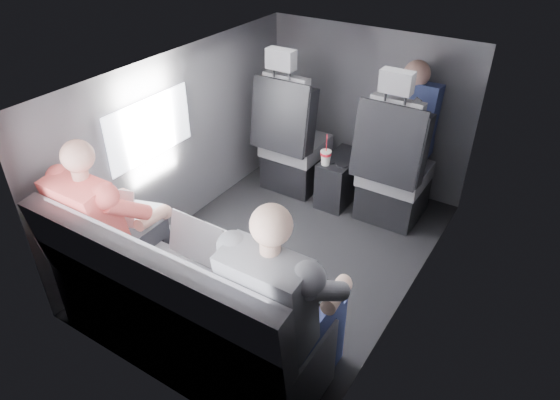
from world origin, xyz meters
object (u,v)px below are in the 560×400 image
Objects in this scene: front_seat_left at (292,146)px; center_console at (340,179)px; soda_cup at (326,157)px; passenger_front_right at (410,121)px; rear_bench at (182,314)px; laptop_silver at (208,242)px; passenger_rear_right at (284,302)px; front_seat_right at (392,174)px; passenger_rear_left at (111,225)px; laptop_black at (291,282)px; laptop_white at (124,210)px.

center_console is (0.45, 0.04, -0.20)m from front_seat_left.
soda_cup is 0.70m from passenger_front_right.
laptop_silver is (0.00, 0.26, 0.33)m from rear_bench.
passenger_front_right is (-0.16, 2.06, 0.12)m from passenger_rear_right.
front_seat_left is at bearing 160.92° from soda_cup.
passenger_rear_left is at bearing -119.84° from front_seat_right.
passenger_rear_left is at bearing -116.49° from passenger_front_right.
laptop_silver is at bearing 15.86° from passenger_rear_left.
passenger_rear_right is at bearing -85.68° from passenger_front_right.
center_console is 1.86m from laptop_black.
front_seat_left is 1.69m from laptop_white.
rear_bench is 3.81× the size of laptop_black.
passenger_rear_right is (1.18, -0.00, 0.01)m from passenger_rear_left.
front_seat_left reaches higher than laptop_black.
front_seat_left is 1.97m from laptop_black.
center_console is 1.94m from rear_bench.
center_console is 1.87m from laptop_white.
center_console is 1.99m from passenger_rear_right.
front_seat_right reaches higher than passenger_rear_left.
front_seat_left is 2.64× the size of center_console.
front_seat_right is 1.83m from passenger_rear_right.
rear_bench is 0.69m from laptop_black.
passenger_rear_left is (-1.14, -0.13, -0.01)m from laptop_black.
passenger_front_right is (0.44, 2.16, 0.44)m from rear_bench.
laptop_silver is at bearing -74.60° from front_seat_left.
passenger_front_right reaches higher than passenger_rear_left.
passenger_front_right reaches higher than laptop_silver.
front_seat_left is at bearing 120.13° from passenger_rear_right.
rear_bench is 4.52× the size of laptop_silver.
laptop_silver is (0.00, -1.68, 0.43)m from center_console.
laptop_white is 0.63m from laptop_silver.
rear_bench is (0.45, -1.90, -0.09)m from front_seat_left.
passenger_rear_right reaches higher than rear_bench.
rear_bench is at bearing -88.06° from soda_cup.
center_console is 1.98m from passenger_rear_left.
rear_bench reaches higher than center_console.
passenger_front_right is at bearing 38.03° from soda_cup.
laptop_silver is 0.45× the size of passenger_front_right.
center_console is 1.82× the size of soda_cup.
center_console is at bearing -153.77° from passenger_front_right.
laptop_silver is 0.61m from passenger_rear_left.
laptop_silver is at bearing 176.17° from laptop_black.
passenger_front_right is at bearing 94.32° from passenger_rear_right.
passenger_rear_left is (-0.59, -1.85, 0.42)m from center_console.
laptop_silver is 0.29× the size of passenger_rear_right.
front_seat_right is 1.61× the size of passenger_front_right.
passenger_rear_left reaches higher than laptop_silver.
rear_bench is at bearing -9.25° from passenger_rear_left.
laptop_white is at bearing -123.03° from front_seat_right.
passenger_rear_left is (-0.59, -0.17, -0.01)m from laptop_silver.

